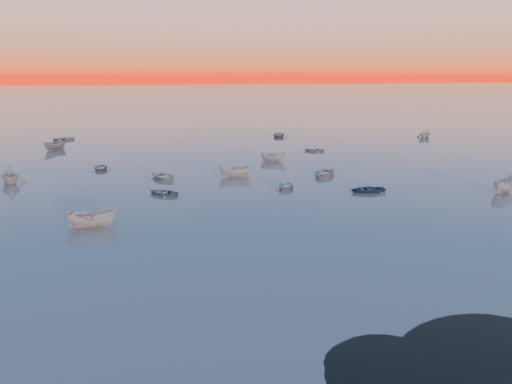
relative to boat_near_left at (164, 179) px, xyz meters
name	(u,v)px	position (x,y,z in m)	size (l,w,h in m)	color
ground	(207,125)	(10.94, 58.37, 0.00)	(600.00, 600.00, 0.00)	slate
mud_lobes	(442,380)	(10.94, -42.63, 0.01)	(140.00, 6.00, 0.07)	black
moored_fleet	(239,159)	(10.94, 11.37, 0.00)	(124.00, 58.00, 1.20)	silver
boat_near_left	(164,179)	(0.00, 0.00, 0.00)	(4.10, 1.71, 1.03)	silver
boat_near_center	(92,227)	(-6.26, -17.63, 0.00)	(4.25, 1.80, 1.47)	silver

